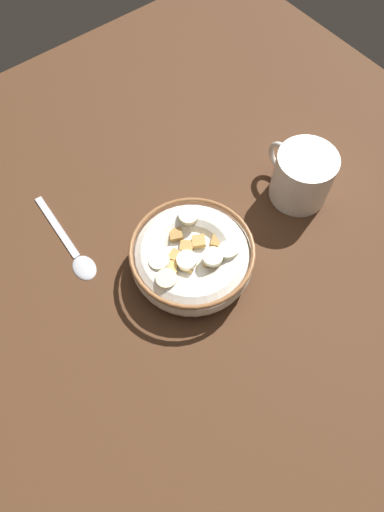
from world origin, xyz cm
name	(u,v)px	position (x,y,z in cm)	size (l,w,h in cm)	color
ground_plane	(192,270)	(0.00, 0.00, -1.00)	(100.21, 100.21, 2.00)	#472B19
cereal_bowl	(192,257)	(-0.03, 0.00, 2.68)	(16.07, 16.07, 5.63)	silver
spoon	(75,254)	(11.18, 11.41, 0.33)	(16.05, 3.17, 0.80)	#B7B7BC
coffee_mug	(302,176)	(0.15, -19.57, 3.93)	(10.96, 8.35, 7.87)	white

